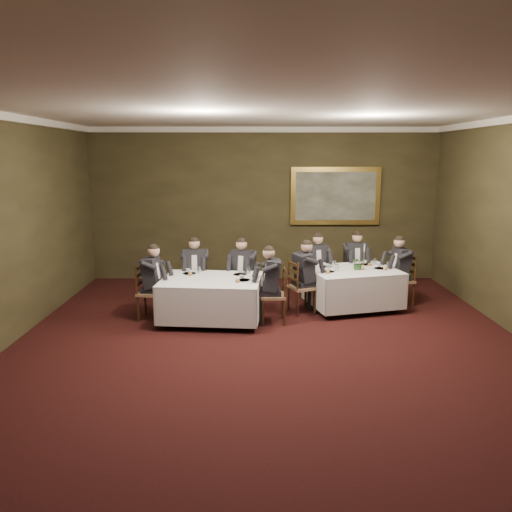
{
  "coord_description": "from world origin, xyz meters",
  "views": [
    {
      "loc": [
        -0.25,
        -6.54,
        2.87
      ],
      "look_at": [
        -0.2,
        1.98,
        1.15
      ],
      "focal_mm": 35.0,
      "sensor_mm": 36.0,
      "label": 1
    }
  ],
  "objects_px": {
    "diner_main_endleft": "(302,286)",
    "chair_sec_endright": "(274,307)",
    "chair_main_backright": "(354,282)",
    "chair_sec_backright": "(243,292)",
    "diner_main_backright": "(355,271)",
    "chair_main_endright": "(401,290)",
    "diner_sec_backright": "(243,281)",
    "diner_sec_endleft": "(151,291)",
    "chair_sec_endleft": "(151,304)",
    "chair_sec_backleft": "(196,291)",
    "table_second": "(211,296)",
    "candlestick": "(364,260)",
    "centerpiece": "(358,262)",
    "diner_main_endright": "(401,279)",
    "table_main": "(353,285)",
    "chair_main_backleft": "(315,285)",
    "diner_sec_backleft": "(195,280)",
    "diner_sec_endright": "(273,294)",
    "diner_main_backleft": "(315,274)",
    "chair_main_endleft": "(301,298)",
    "painting": "(335,196)"
  },
  "relations": [
    {
      "from": "diner_sec_endleft",
      "to": "chair_main_backright",
      "type": "bearing_deg",
      "value": 118.46
    },
    {
      "from": "diner_main_endleft",
      "to": "diner_sec_backright",
      "type": "relative_size",
      "value": 1.0
    },
    {
      "from": "diner_main_backright",
      "to": "chair_sec_endright",
      "type": "height_order",
      "value": "diner_main_backright"
    },
    {
      "from": "diner_main_endleft",
      "to": "chair_sec_endright",
      "type": "relative_size",
      "value": 1.35
    },
    {
      "from": "diner_main_backright",
      "to": "diner_sec_backleft",
      "type": "bearing_deg",
      "value": 8.23
    },
    {
      "from": "diner_sec_backleft",
      "to": "diner_sec_endright",
      "type": "relative_size",
      "value": 1.0
    },
    {
      "from": "centerpiece",
      "to": "painting",
      "type": "height_order",
      "value": "painting"
    },
    {
      "from": "diner_main_endleft",
      "to": "diner_main_endright",
      "type": "distance_m",
      "value": 2.04
    },
    {
      "from": "chair_main_endright",
      "to": "chair_sec_backright",
      "type": "xyz_separation_m",
      "value": [
        -3.08,
        -0.12,
        0.0
      ]
    },
    {
      "from": "table_main",
      "to": "diner_main_backright",
      "type": "relative_size",
      "value": 1.41
    },
    {
      "from": "chair_main_endright",
      "to": "diner_sec_backright",
      "type": "height_order",
      "value": "diner_sec_backright"
    },
    {
      "from": "chair_sec_backright",
      "to": "diner_sec_endright",
      "type": "bearing_deg",
      "value": 137.96
    },
    {
      "from": "diner_main_backright",
      "to": "diner_sec_endright",
      "type": "relative_size",
      "value": 1.0
    },
    {
      "from": "centerpiece",
      "to": "chair_main_endright",
      "type": "bearing_deg",
      "value": 16.71
    },
    {
      "from": "diner_main_backleft",
      "to": "chair_sec_backleft",
      "type": "xyz_separation_m",
      "value": [
        -2.38,
        -0.47,
        -0.23
      ]
    },
    {
      "from": "chair_main_endright",
      "to": "diner_sec_backleft",
      "type": "distance_m",
      "value": 4.02
    },
    {
      "from": "diner_main_backright",
      "to": "diner_sec_backleft",
      "type": "height_order",
      "value": "same"
    },
    {
      "from": "table_second",
      "to": "candlestick",
      "type": "xyz_separation_m",
      "value": [
        2.81,
        0.7,
        0.5
      ]
    },
    {
      "from": "table_second",
      "to": "centerpiece",
      "type": "bearing_deg",
      "value": 14.21
    },
    {
      "from": "diner_main_endright",
      "to": "table_main",
      "type": "bearing_deg",
      "value": 95.12
    },
    {
      "from": "diner_main_backright",
      "to": "chair_sec_backright",
      "type": "relative_size",
      "value": 1.35
    },
    {
      "from": "table_second",
      "to": "candlestick",
      "type": "height_order",
      "value": "candlestick"
    },
    {
      "from": "diner_main_endleft",
      "to": "chair_sec_backleft",
      "type": "bearing_deg",
      "value": -125.18
    },
    {
      "from": "chair_main_backright",
      "to": "chair_sec_backright",
      "type": "distance_m",
      "value": 2.43
    },
    {
      "from": "diner_main_endright",
      "to": "diner_sec_backleft",
      "type": "height_order",
      "value": "same"
    },
    {
      "from": "chair_main_backright",
      "to": "diner_sec_endright",
      "type": "xyz_separation_m",
      "value": [
        -1.76,
        -1.73,
        0.23
      ]
    },
    {
      "from": "diner_sec_endright",
      "to": "candlestick",
      "type": "bearing_deg",
      "value": -65.48
    },
    {
      "from": "chair_sec_endright",
      "to": "diner_main_endleft",
      "type": "bearing_deg",
      "value": -44.55
    },
    {
      "from": "chair_sec_backleft",
      "to": "chair_sec_endright",
      "type": "height_order",
      "value": "same"
    },
    {
      "from": "chair_main_backleft",
      "to": "candlestick",
      "type": "distance_m",
      "value": 1.28
    },
    {
      "from": "table_second",
      "to": "chair_sec_endright",
      "type": "bearing_deg",
      "value": -5.07
    },
    {
      "from": "diner_sec_endleft",
      "to": "painting",
      "type": "bearing_deg",
      "value": 135.59
    },
    {
      "from": "diner_main_backleft",
      "to": "chair_main_backright",
      "type": "bearing_deg",
      "value": 176.99
    },
    {
      "from": "diner_main_backleft",
      "to": "chair_main_endleft",
      "type": "distance_m",
      "value": 1.04
    },
    {
      "from": "diner_sec_backright",
      "to": "candlestick",
      "type": "xyz_separation_m",
      "value": [
        2.27,
        -0.14,
        0.44
      ]
    },
    {
      "from": "table_main",
      "to": "table_second",
      "type": "height_order",
      "value": "same"
    },
    {
      "from": "diner_sec_backright",
      "to": "chair_sec_endleft",
      "type": "height_order",
      "value": "diner_sec_backright"
    },
    {
      "from": "diner_sec_endleft",
      "to": "candlestick",
      "type": "distance_m",
      "value": 3.96
    },
    {
      "from": "chair_sec_endright",
      "to": "diner_sec_endleft",
      "type": "relative_size",
      "value": 0.74
    },
    {
      "from": "chair_main_backleft",
      "to": "diner_main_backright",
      "type": "height_order",
      "value": "diner_main_backright"
    },
    {
      "from": "diner_sec_endright",
      "to": "painting",
      "type": "bearing_deg",
      "value": -26.29
    },
    {
      "from": "diner_main_endright",
      "to": "chair_sec_backleft",
      "type": "bearing_deg",
      "value": 81.33
    },
    {
      "from": "table_second",
      "to": "chair_main_endright",
      "type": "distance_m",
      "value": 3.75
    },
    {
      "from": "diner_main_endleft",
      "to": "chair_main_backleft",
      "type": "bearing_deg",
      "value": 137.38
    },
    {
      "from": "chair_main_backright",
      "to": "chair_main_endleft",
      "type": "distance_m",
      "value": 1.69
    },
    {
      "from": "diner_main_backleft",
      "to": "diner_sec_endleft",
      "type": "bearing_deg",
      "value": 4.97
    },
    {
      "from": "table_main",
      "to": "diner_main_backleft",
      "type": "relative_size",
      "value": 1.41
    },
    {
      "from": "diner_main_endleft",
      "to": "painting",
      "type": "xyz_separation_m",
      "value": [
        0.99,
        2.58,
        1.44
      ]
    },
    {
      "from": "diner_sec_endright",
      "to": "diner_sec_backright",
      "type": "bearing_deg",
      "value": 30.04
    },
    {
      "from": "chair_main_endleft",
      "to": "diner_main_endleft",
      "type": "bearing_deg",
      "value": 90.0
    }
  ]
}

